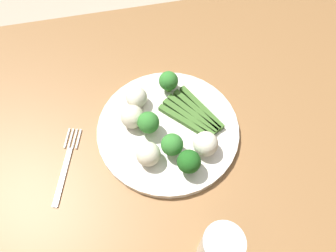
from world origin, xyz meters
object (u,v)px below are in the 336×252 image
at_px(dining_table, 153,163).
at_px(fork, 66,164).
at_px(broccoli_near_center, 151,122).
at_px(broccoli_left, 172,145).
at_px(cauliflower_right, 132,117).
at_px(cauliflower_back_right, 136,97).
at_px(water_glass, 219,249).
at_px(plate, 168,129).
at_px(broccoli_outer_edge, 169,81).
at_px(asparagus_bundle, 193,114).
at_px(cauliflower_front, 206,144).
at_px(broccoli_front_left, 189,162).
at_px(cauliflower_near_fork, 148,154).

xyz_separation_m(dining_table, fork, (-0.17, -0.02, 0.13)).
distance_m(broccoli_near_center, broccoli_left, 0.06).
xyz_separation_m(broccoli_left, cauliflower_right, (-0.06, 0.08, -0.01)).
bearing_deg(cauliflower_back_right, water_glass, -76.99).
height_order(plate, cauliflower_right, cauliflower_right).
bearing_deg(cauliflower_back_right, plate, -54.42).
bearing_deg(plate, broccoli_near_center, 178.70).
bearing_deg(broccoli_outer_edge, dining_table, -120.08).
relative_size(asparagus_bundle, cauliflower_front, 2.91).
bearing_deg(broccoli_outer_edge, fork, -151.66).
distance_m(broccoli_front_left, cauliflower_right, 0.15).
xyz_separation_m(broccoli_front_left, broccoli_outer_edge, (0.00, 0.19, -0.00)).
relative_size(plate, cauliflower_near_fork, 6.23).
height_order(asparagus_bundle, broccoli_left, broccoli_left).
bearing_deg(water_glass, fork, 136.66).
xyz_separation_m(cauliflower_near_fork, water_glass, (0.08, -0.19, 0.02)).
distance_m(broccoli_near_center, cauliflower_front, 0.11).
xyz_separation_m(cauliflower_front, cauliflower_right, (-0.13, 0.09, -0.00)).
height_order(broccoli_front_left, water_glass, water_glass).
bearing_deg(asparagus_bundle, cauliflower_near_fork, 90.79).
xyz_separation_m(cauliflower_front, fork, (-0.27, 0.03, -0.04)).
bearing_deg(water_glass, broccoli_left, 98.10).
relative_size(cauliflower_back_right, fork, 0.28).
bearing_deg(broccoli_near_center, broccoli_outer_edge, 59.01).
bearing_deg(cauliflower_front, plate, 132.39).
xyz_separation_m(plate, broccoli_outer_edge, (0.02, 0.09, 0.04)).
height_order(broccoli_left, fork, broccoli_left).
xyz_separation_m(broccoli_front_left, cauliflower_right, (-0.09, 0.12, -0.01)).
distance_m(asparagus_bundle, broccoli_left, 0.10).
relative_size(broccoli_near_center, broccoli_front_left, 0.98).
bearing_deg(dining_table, asparagus_bundle, 15.71).
relative_size(broccoli_left, broccoli_outer_edge, 1.03).
distance_m(cauliflower_front, fork, 0.27).
bearing_deg(fork, cauliflower_front, -80.19).
xyz_separation_m(asparagus_bundle, fork, (-0.27, -0.05, -0.02)).
bearing_deg(broccoli_front_left, broccoli_left, 118.39).
bearing_deg(asparagus_bundle, broccoli_front_left, 125.93).
xyz_separation_m(asparagus_bundle, broccoli_front_left, (-0.04, -0.11, 0.03)).
distance_m(asparagus_bundle, water_glass, 0.27).
bearing_deg(fork, plate, -64.72).
xyz_separation_m(asparagus_bundle, broccoli_outer_edge, (-0.03, 0.08, 0.02)).
xyz_separation_m(broccoli_left, cauliflower_back_right, (-0.05, 0.13, -0.01)).
bearing_deg(broccoli_front_left, cauliflower_near_fork, 153.37).
distance_m(broccoli_left, broccoli_outer_edge, 0.15).
xyz_separation_m(broccoli_front_left, cauliflower_near_fork, (-0.07, 0.03, -0.01)).
bearing_deg(dining_table, cauliflower_front, -28.82).
bearing_deg(cauliflower_front, cauliflower_back_right, 128.97).
height_order(cauliflower_back_right, water_glass, water_glass).
xyz_separation_m(dining_table, broccoli_outer_edge, (0.06, 0.10, 0.17)).
xyz_separation_m(dining_table, cauliflower_near_fork, (-0.01, -0.05, 0.16)).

